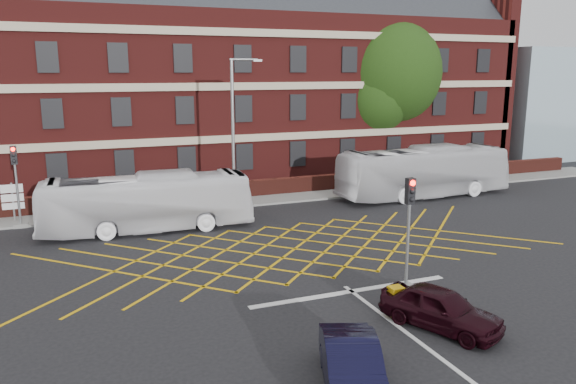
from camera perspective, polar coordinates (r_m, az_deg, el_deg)
name	(u,v)px	position (r m, az deg, el deg)	size (l,w,h in m)	color
ground	(313,262)	(24.20, 2.53, -7.15)	(120.00, 120.00, 0.00)	black
victorian_building	(197,73)	(43.86, -9.25, 11.83)	(51.00, 12.17, 20.40)	#531715
boundary_wall	(229,191)	(35.86, -6.05, 0.13)	(56.00, 0.50, 1.10)	#4C1A14
far_pavement	(233,202)	(35.03, -5.58, -0.97)	(60.00, 3.00, 0.12)	slate
glass_block	(544,103)	(60.36, 24.53, 8.27)	(14.00, 10.00, 10.00)	#99B2BF
box_junction_hatching	(295,249)	(25.93, 0.70, -5.78)	(11.50, 0.12, 0.02)	#CC990C
stop_line	(352,291)	(21.27, 6.47, -9.99)	(8.00, 0.30, 0.02)	silver
centre_line	(468,379)	(16.43, 17.77, -17.60)	(0.15, 14.00, 0.02)	silver
bus_left	(147,203)	(29.33, -14.15, -1.05)	(2.48, 10.60, 2.95)	white
bus_right	(424,172)	(37.17, 13.65, 1.98)	(2.75, 11.75, 3.27)	silver
car_navy	(352,367)	(14.99, 6.54, -17.27)	(1.40, 4.02, 1.33)	black
car_maroon	(441,308)	(18.75, 15.24, -11.33)	(1.58, 3.93, 1.34)	black
deciduous_tree	(385,80)	(45.96, 9.81, 11.12)	(8.80, 8.80, 12.29)	black
traffic_light_near	(408,245)	(21.07, 12.06, -5.33)	(0.70, 0.70, 4.27)	slate
traffic_light_far	(18,194)	(32.27, -25.76, -0.19)	(0.70, 0.70, 4.27)	slate
street_lamp	(235,161)	(32.25, -5.44, 3.16)	(2.25, 1.00, 8.69)	slate
direction_signs	(13,198)	(33.30, -26.19, -0.56)	(1.10, 0.16, 2.20)	gray
utility_cabinet	(396,301)	(19.40, 10.87, -10.82)	(0.46, 0.44, 1.00)	#C5930B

